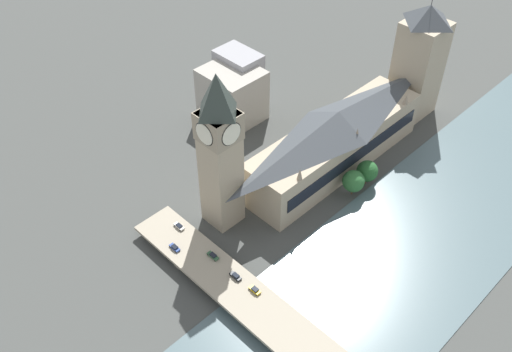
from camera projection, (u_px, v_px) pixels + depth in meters
ground_plane at (346, 189)px, 236.01m from camera, size 600.00×600.00×0.00m
river_water at (423, 236)px, 216.60m from camera, size 61.54×360.00×0.30m
parliament_hall at (335, 139)px, 238.15m from camera, size 22.57×89.96×28.26m
clock_tower at (220, 148)px, 200.36m from camera, size 13.24×13.24×65.98m
victoria_tower at (419, 61)px, 259.62m from camera, size 18.06×18.06×58.23m
road_bridge at (302, 346)px, 178.20m from camera, size 155.08×16.09×4.58m
car_northbound_tail at (175, 247)px, 205.89m from camera, size 4.54×1.80×1.38m
car_southbound_lead at (255, 290)px, 191.96m from camera, size 4.38×1.89×1.52m
car_southbound_mid at (213, 256)px, 202.95m from camera, size 4.78×1.78×1.51m
car_southbound_tail at (179, 226)px, 213.56m from camera, size 4.58×1.80×1.41m
car_southbound_extra at (236, 276)px, 196.27m from camera, size 4.63×1.79×1.52m
city_block_west at (239, 79)px, 272.19m from camera, size 21.13×14.55×28.26m
city_block_center at (232, 94)px, 265.26m from camera, size 26.01×23.35×25.31m
tree_embankment_near at (367, 171)px, 234.19m from camera, size 8.92×8.92×11.34m
tree_embankment_mid at (363, 174)px, 233.95m from camera, size 6.47×6.47×9.37m
tree_embankment_far at (353, 181)px, 229.38m from camera, size 9.09×9.09×11.61m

